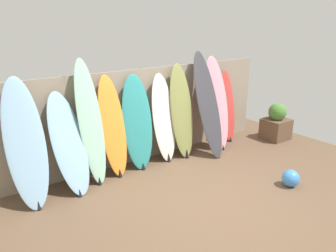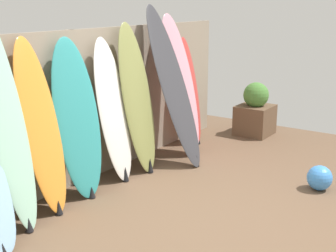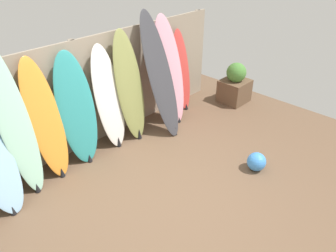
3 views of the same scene
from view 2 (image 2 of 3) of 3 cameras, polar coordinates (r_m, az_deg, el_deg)
The scene contains 12 objects.
ground at distance 4.68m, azimuth 7.32°, elevation -11.89°, with size 7.68×7.68×0.00m, color brown.
fence_back at distance 5.51m, azimuth -11.23°, elevation 2.07°, with size 6.08×0.11×1.80m.
surfboard_seafoam_2 at distance 4.49m, azimuth -19.06°, elevation 0.33°, with size 0.49×0.51×2.10m.
surfboard_orange_3 at distance 4.80m, azimuth -15.21°, elevation -0.29°, with size 0.53×0.48×1.79m.
surfboard_teal_4 at distance 5.12m, azimuth -10.97°, elevation 0.73°, with size 0.61×0.45×1.75m.
surfboard_white_5 at distance 5.55m, azimuth -6.67°, elevation 1.74°, with size 0.52×0.41×1.71m.
surfboard_olive_6 at distance 5.81m, azimuth -3.74°, elevation 3.22°, with size 0.52×0.46×1.87m.
surfboard_charcoal_7 at distance 6.10m, azimuth 0.71°, elevation 4.79°, with size 0.56×0.91×2.08m.
surfboard_pink_8 at distance 6.49m, azimuth 1.58°, elevation 4.90°, with size 0.60×0.63×1.95m.
surfboard_red_9 at distance 7.01m, azimuth 2.79°, elevation 4.14°, with size 0.45×0.36×1.60m.
planter_box at distance 7.68m, azimuth 10.58°, elevation 1.69°, with size 0.57×0.53×0.85m.
beach_ball at distance 5.66m, azimuth 17.99°, elevation -6.03°, with size 0.29×0.29×0.29m, color #3F8CE5.
Camera 2 is at (-3.74, -1.86, 2.11)m, focal length 50.00 mm.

